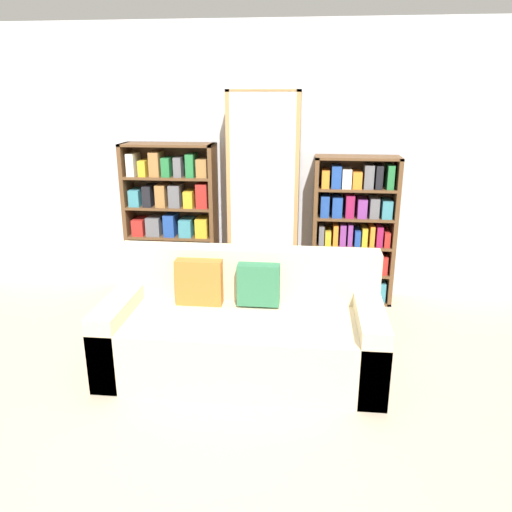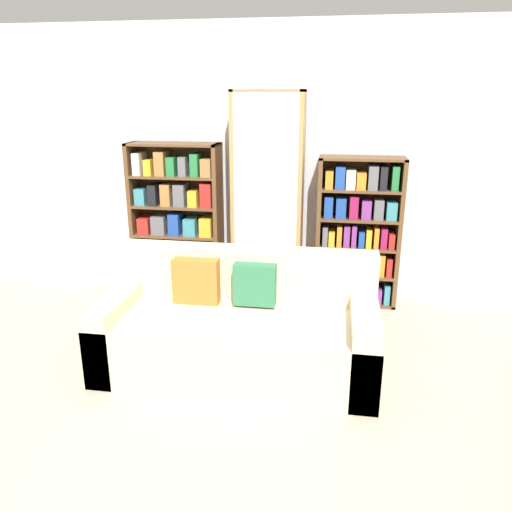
{
  "view_description": "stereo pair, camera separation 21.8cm",
  "coord_description": "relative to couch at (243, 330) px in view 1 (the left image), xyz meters",
  "views": [
    {
      "loc": [
        0.62,
        -2.69,
        2.03
      ],
      "look_at": [
        0.19,
        1.4,
        0.69
      ],
      "focal_mm": 35.0,
      "sensor_mm": 36.0,
      "label": 1
    },
    {
      "loc": [
        0.84,
        -2.66,
        2.03
      ],
      "look_at": [
        0.19,
        1.4,
        0.69
      ],
      "focal_mm": 35.0,
      "sensor_mm": 36.0,
      "label": 2
    }
  ],
  "objects": [
    {
      "name": "display_cabinet",
      "position": [
        0.03,
        1.43,
        0.72
      ],
      "size": [
        0.68,
        0.36,
        2.07
      ],
      "color": "#AD7F4C",
      "rests_on": "ground"
    },
    {
      "name": "bookshelf_left",
      "position": [
        -0.93,
        1.45,
        0.44
      ],
      "size": [
        0.93,
        0.32,
        1.57
      ],
      "color": "brown",
      "rests_on": "ground"
    },
    {
      "name": "wall_back",
      "position": [
        -0.16,
        1.65,
        1.04
      ],
      "size": [
        6.2,
        0.06,
        2.7
      ],
      "color": "silver",
      "rests_on": "ground"
    },
    {
      "name": "wine_bottle",
      "position": [
        0.39,
        1.06,
        -0.16
      ],
      "size": [
        0.07,
        0.07,
        0.36
      ],
      "color": "#143819",
      "rests_on": "ground"
    },
    {
      "name": "couch",
      "position": [
        0.0,
        0.0,
        0.0
      ],
      "size": [
        2.07,
        0.9,
        0.88
      ],
      "color": "beige",
      "rests_on": "ground"
    },
    {
      "name": "bookshelf_right",
      "position": [
        0.92,
        1.45,
        0.42
      ],
      "size": [
        0.81,
        0.32,
        1.47
      ],
      "color": "brown",
      "rests_on": "ground"
    },
    {
      "name": "ground_plane",
      "position": [
        -0.16,
        -0.72,
        -0.31
      ],
      "size": [
        16.0,
        16.0,
        0.0
      ],
      "primitive_type": "plane",
      "color": "tan"
    }
  ]
}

